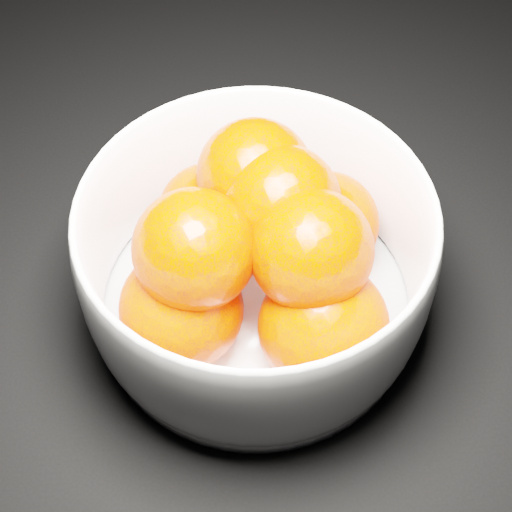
{
  "coord_description": "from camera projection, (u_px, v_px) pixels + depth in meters",
  "views": [
    {
      "loc": [
        -0.27,
        -0.04,
        0.44
      ],
      "look_at": [
        -0.25,
        0.25,
        0.06
      ],
      "focal_mm": 50.0,
      "sensor_mm": 36.0,
      "label": 1
    }
  ],
  "objects": [
    {
      "name": "bowl",
      "position": [
        256.0,
        261.0,
        0.48
      ],
      "size": [
        0.24,
        0.24,
        0.11
      ],
      "rotation": [
        0.0,
        0.0,
        0.17
      ],
      "color": "white",
      "rests_on": "ground"
    },
    {
      "name": "orange_pile",
      "position": [
        261.0,
        248.0,
        0.47
      ],
      "size": [
        0.18,
        0.18,
        0.13
      ],
      "color": "#EE2A00",
      "rests_on": "bowl"
    }
  ]
}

